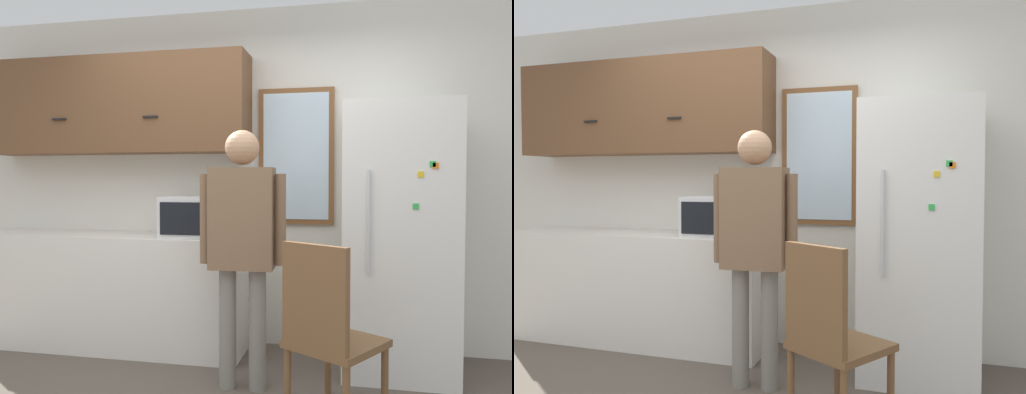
% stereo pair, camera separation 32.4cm
% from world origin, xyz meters
% --- Properties ---
extents(back_wall, '(6.00, 0.06, 2.70)m').
position_xyz_m(back_wall, '(0.00, 1.74, 1.35)').
color(back_wall, silver).
rests_on(back_wall, ground_plane).
extents(counter, '(2.21, 0.59, 0.90)m').
position_xyz_m(counter, '(-1.09, 1.42, 0.45)').
color(counter, silver).
rests_on(counter, ground_plane).
extents(upper_cabinets, '(2.21, 0.38, 0.77)m').
position_xyz_m(upper_cabinets, '(-1.09, 1.54, 1.93)').
color(upper_cabinets, brown).
extents(microwave, '(0.47, 0.42, 0.31)m').
position_xyz_m(microwave, '(-0.35, 1.39, 1.05)').
color(microwave, white).
rests_on(microwave, counter).
extents(person, '(0.55, 0.24, 1.64)m').
position_xyz_m(person, '(0.14, 0.83, 1.00)').
color(person, gray).
rests_on(person, ground_plane).
extents(refrigerator, '(0.75, 0.73, 1.85)m').
position_xyz_m(refrigerator, '(1.13, 1.35, 0.92)').
color(refrigerator, white).
rests_on(refrigerator, ground_plane).
extents(chair, '(0.60, 0.60, 1.01)m').
position_xyz_m(chair, '(0.70, 0.40, 0.54)').
color(chair, brown).
rests_on(chair, ground_plane).
extents(window, '(0.60, 0.05, 1.07)m').
position_xyz_m(window, '(0.37, 1.70, 1.52)').
color(window, brown).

